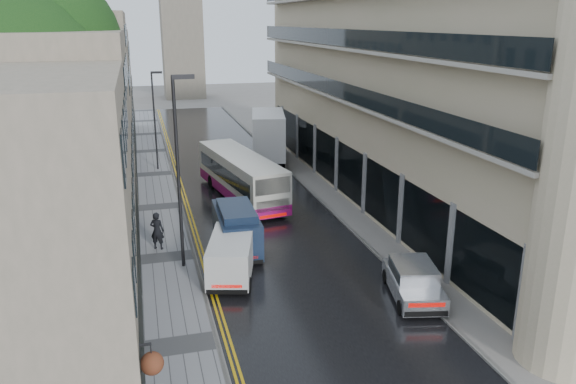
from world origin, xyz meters
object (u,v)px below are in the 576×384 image
white_van (208,271)px  lamp_post_far (155,122)px  navy_van (223,240)px  tree_near (8,127)px  white_lorry (254,143)px  pedestrian (157,231)px  lamp_post_near (178,176)px  cream_bus (241,190)px  silver_hatchback (402,297)px  tree_far (54,103)px

white_van → lamp_post_far: (-1.27, 22.16, 2.94)m
navy_van → lamp_post_far: lamp_post_far is taller
tree_near → white_lorry: (14.47, 15.40, -4.71)m
pedestrian → lamp_post_near: size_ratio=0.22×
cream_bus → white_van: size_ratio=2.47×
silver_hatchback → lamp_post_near: bearing=152.6°
white_lorry → pedestrian: white_lorry is taller
cream_bus → lamp_post_near: (-4.17, -7.21, 3.16)m
tree_near → white_van: bearing=-30.9°
cream_bus → lamp_post_far: lamp_post_far is taller
white_lorry → silver_hatchback: white_lorry is taller
white_lorry → silver_hatchback: 24.45m
navy_van → pedestrian: size_ratio=2.46×
pedestrian → lamp_post_near: (1.09, -2.50, 3.55)m
tree_near → tree_far: 13.02m
cream_bus → silver_hatchback: cream_bus is taller
cream_bus → pedestrian: size_ratio=5.44×
tree_near → white_lorry: bearing=46.8°
pedestrian → lamp_post_near: 4.47m
lamp_post_near → lamp_post_far: bearing=86.0°
tree_near → navy_van: (9.27, -2.20, -5.66)m
white_van → lamp_post_near: lamp_post_near is taller
tree_far → lamp_post_far: tree_far is taller
white_van → lamp_post_near: bearing=122.5°
tree_far → navy_van: size_ratio=2.52×
tree_near → navy_van: 11.09m
tree_far → navy_van: 18.33m
tree_near → lamp_post_near: 7.95m
navy_van → white_lorry: bearing=75.1°
silver_hatchback → white_van: (-7.34, 4.09, 0.21)m
tree_far → white_van: tree_far is taller
white_lorry → silver_hatchback: bearing=-75.9°
pedestrian → white_van: bearing=134.6°
cream_bus → navy_van: cream_bus is taller
cream_bus → lamp_post_far: (-4.56, 12.13, 2.45)m
pedestrian → tree_near: bearing=28.0°
tree_near → white_lorry: tree_near is taller
white_van → pedestrian: (-1.97, 5.31, 0.10)m
white_lorry → lamp_post_far: size_ratio=1.10×
tree_far → silver_hatchback: 27.30m
cream_bus → pedestrian: bearing=-148.1°
lamp_post_far → white_van: bearing=-82.5°
navy_van → lamp_post_far: 19.78m
lamp_post_near → lamp_post_far: (-0.39, 19.35, -0.72)m
cream_bus → lamp_post_far: 13.19m
navy_van → lamp_post_far: (-2.34, 19.46, 2.67)m
white_lorry → navy_van: (-5.19, -17.60, -0.95)m
white_van → lamp_post_far: bearing=108.4°
pedestrian → lamp_post_far: bearing=-68.1°
lamp_post_near → tree_near: bearing=158.9°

